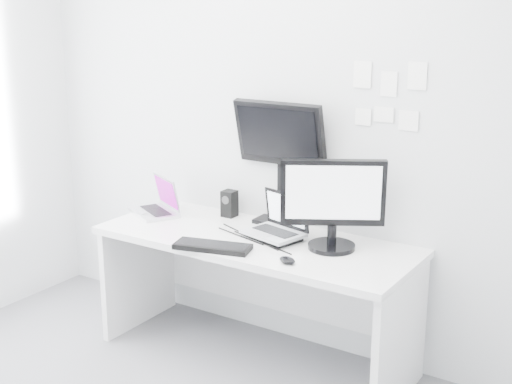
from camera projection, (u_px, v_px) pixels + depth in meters
back_wall at (288, 118)px, 4.04m from camera, size 3.60×0.00×3.60m
desk at (255, 299)px, 4.02m from camera, size 1.80×0.70×0.73m
macbook at (153, 195)px, 4.33m from camera, size 0.39×0.36×0.24m
speaker at (229, 204)px, 4.29m from camera, size 0.10×0.10×0.16m
dell_laptop at (273, 217)px, 3.86m from camera, size 0.36×0.31×0.26m
rear_monitor at (282, 161)px, 4.09m from camera, size 0.55×0.21×0.74m
samsung_monitor at (333, 203)px, 3.69m from camera, size 0.60×0.49×0.50m
keyboard at (213, 247)px, 3.75m from camera, size 0.43×0.25×0.03m
mouse at (287, 260)px, 3.54m from camera, size 0.12×0.10×0.03m
wall_note_0 at (362, 74)px, 3.73m from camera, size 0.10×0.00×0.14m
wall_note_1 at (389, 84)px, 3.66m from camera, size 0.09×0.00×0.13m
wall_note_2 at (417, 76)px, 3.57m from camera, size 0.10×0.00×0.14m
wall_note_3 at (384, 114)px, 3.72m from camera, size 0.11×0.00×0.08m
wall_note_4 at (409, 121)px, 3.65m from camera, size 0.10×0.00×0.10m
wall_note_5 at (363, 117)px, 3.78m from camera, size 0.09×0.00×0.09m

